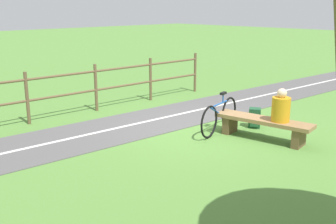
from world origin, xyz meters
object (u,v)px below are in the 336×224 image
at_px(bench, 263,124).
at_px(bicycle, 220,116).
at_px(person_seated, 281,108).
at_px(backpack, 255,118).

height_order(bench, bicycle, bicycle).
bearing_deg(bicycle, bench, 93.85).
distance_m(bench, bicycle, 0.99).
xyz_separation_m(person_seated, backpack, (0.98, -0.55, -0.52)).
relative_size(person_seated, backpack, 1.51).
xyz_separation_m(bench, bicycle, (0.95, 0.28, 0.05)).
xyz_separation_m(bench, backpack, (0.61, -0.61, -0.10)).
bearing_deg(backpack, bench, 135.34).
relative_size(bench, person_seated, 3.09).
bearing_deg(bicycle, backpack, 146.84).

